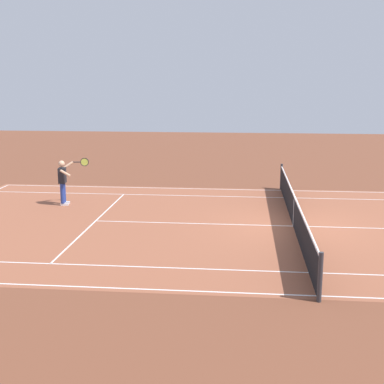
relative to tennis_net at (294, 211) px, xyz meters
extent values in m
plane|color=brown|center=(0.00, 0.00, -0.49)|extent=(60.00, 60.00, 0.00)
cube|color=#935138|center=(0.00, 0.00, -0.49)|extent=(24.20, 11.40, 0.00)
cube|color=white|center=(0.00, -5.50, -0.49)|extent=(23.80, 0.05, 0.01)
cube|color=white|center=(0.00, 5.50, -0.49)|extent=(23.80, 0.05, 0.01)
cube|color=white|center=(0.00, -4.11, -0.49)|extent=(23.80, 0.05, 0.01)
cube|color=white|center=(0.00, 4.11, -0.49)|extent=(23.80, 0.05, 0.01)
cube|color=white|center=(6.40, 0.00, -0.49)|extent=(0.05, 8.22, 0.01)
cube|color=white|center=(0.00, 0.00, -0.49)|extent=(12.80, 0.05, 0.01)
cylinder|color=#2D2D33|center=(0.00, -5.80, 0.05)|extent=(0.10, 0.10, 1.08)
cylinder|color=#2D2D33|center=(0.00, 5.80, 0.05)|extent=(0.10, 0.10, 1.08)
cube|color=black|center=(0.00, 0.00, -0.05)|extent=(0.02, 11.60, 0.88)
cube|color=white|center=(0.00, 0.00, 0.46)|extent=(0.04, 11.60, 0.06)
cube|color=white|center=(0.00, 0.00, -0.05)|extent=(0.04, 0.06, 0.88)
cylinder|color=navy|center=(8.20, -2.01, -0.04)|extent=(0.15, 0.15, 0.74)
cube|color=white|center=(8.14, -2.02, -0.45)|extent=(0.29, 0.15, 0.09)
cylinder|color=navy|center=(8.23, -2.25, -0.04)|extent=(0.15, 0.15, 0.74)
cube|color=white|center=(8.17, -2.26, -0.45)|extent=(0.29, 0.15, 0.09)
cube|color=black|center=(8.22, -2.13, 0.61)|extent=(0.29, 0.41, 0.56)
sphere|color=#DBAA84|center=(8.22, -2.13, 1.04)|extent=(0.23, 0.23, 0.23)
cylinder|color=#DBAA84|center=(8.00, -1.88, 0.74)|extent=(0.42, 0.16, 0.26)
cylinder|color=#DBAA84|center=(8.08, -2.44, 0.94)|extent=(0.41, 0.27, 0.30)
cylinder|color=#232326|center=(7.78, -2.54, 1.05)|extent=(0.28, 0.08, 0.04)
torus|color=#232326|center=(7.49, -2.58, 1.05)|extent=(0.31, 0.07, 0.31)
cylinder|color=#C6D84C|center=(7.49, -2.58, 1.05)|extent=(0.27, 0.04, 0.27)
camera|label=1|loc=(1.64, 16.19, 4.03)|focal=49.02mm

